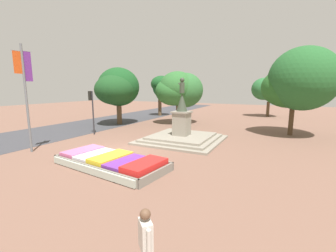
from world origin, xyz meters
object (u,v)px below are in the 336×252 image
traffic_light_mid_block (92,104)px  pedestrian_with_handbag (146,244)px  flower_planter (111,162)px  statue_monument (182,133)px  banner_pole (26,93)px

traffic_light_mid_block → pedestrian_with_handbag: 16.76m
traffic_light_mid_block → flower_planter: bearing=-39.4°
statue_monument → pedestrian_with_handbag: size_ratio=3.44×
statue_monument → pedestrian_with_handbag: (4.54, -12.28, 0.37)m
pedestrian_with_handbag → flower_planter: bearing=136.3°
traffic_light_mid_block → banner_pole: 6.03m
pedestrian_with_handbag → banner_pole: bearing=156.8°
statue_monument → traffic_light_mid_block: statue_monument is taller
pedestrian_with_handbag → traffic_light_mid_block: bearing=138.7°
statue_monument → pedestrian_with_handbag: 13.10m
statue_monument → flower_planter: bearing=-97.8°
statue_monument → traffic_light_mid_block: 8.34m
traffic_light_mid_block → banner_pole: size_ratio=0.57×
pedestrian_with_handbag → statue_monument: bearing=110.3°
banner_pole → pedestrian_with_handbag: bearing=-23.2°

